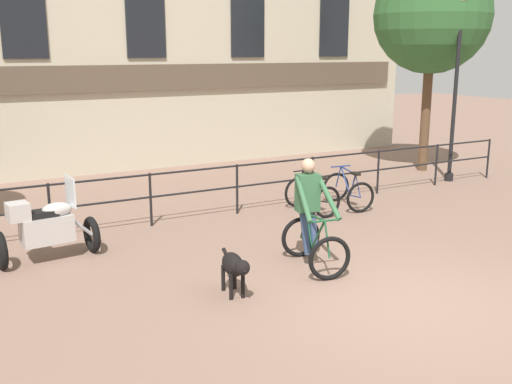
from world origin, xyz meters
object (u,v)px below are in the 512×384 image
Objects in this scene: parked_motorcycle at (46,227)px; parked_bicycle_near_lamp at (312,196)px; dog at (234,266)px; parked_bicycle_mid_left at (348,191)px; cyclist_with_bike at (311,219)px; street_lamp at (456,78)px.

parked_motorcycle is 1.43× the size of parked_bicycle_near_lamp.
dog is at bearing 39.93° from parked_bicycle_near_lamp.
parked_bicycle_near_lamp is 0.97× the size of parked_bicycle_mid_left.
cyclist_with_bike reaches higher than dog.
parked_bicycle_near_lamp is (1.79, 2.65, -0.41)m from cyclist_with_bike.
parked_bicycle_near_lamp is at bearing 65.84° from cyclist_with_bike.
street_lamp reaches higher than parked_bicycle_mid_left.
street_lamp reaches higher than cyclist_with_bike.
dog is (-1.62, -0.53, -0.32)m from cyclist_with_bike.
parked_bicycle_mid_left is 0.25× the size of street_lamp.
cyclist_with_bike is 1.74m from dog.
cyclist_with_bike is at bearing 52.87° from parked_bicycle_near_lamp.
dog is 4.67m from parked_bicycle_near_lamp.
dog is 9.52m from street_lamp.
parked_motorcycle is (-3.65, 2.21, -0.20)m from cyclist_with_bike.
dog is 5.39m from parked_bicycle_mid_left.
parked_motorcycle is 1.38× the size of parked_bicycle_mid_left.
dog is 0.59× the size of parked_motorcycle.
parked_bicycle_near_lamp reaches higher than dog.
parked_bicycle_mid_left is (2.73, 2.65, -0.41)m from cyclist_with_bike.
parked_bicycle_near_lamp is at bearing -91.50° from parked_motorcycle.
parked_bicycle_near_lamp is 0.24× the size of street_lamp.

